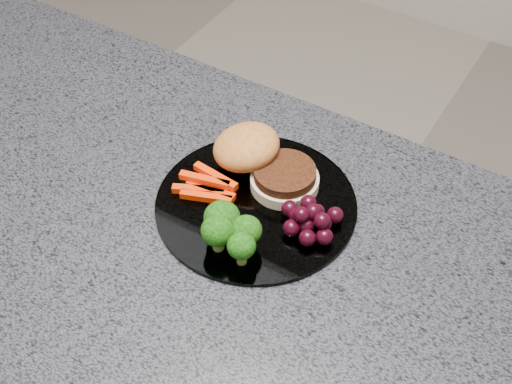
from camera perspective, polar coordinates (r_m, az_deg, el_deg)
countertop at (r=0.94m, az=-8.49°, el=-2.25°), size 1.20×0.60×0.04m
plate at (r=0.92m, az=0.00°, el=-0.99°), size 0.26×0.26×0.01m
burger at (r=0.94m, az=0.30°, el=2.54°), size 0.17×0.11×0.05m
carrot_sticks at (r=0.93m, az=-3.87°, el=0.48°), size 0.08×0.06×0.02m
broccoli at (r=0.85m, az=-2.14°, el=-2.99°), size 0.08×0.06×0.05m
grape_bunch at (r=0.88m, az=4.38°, el=-2.20°), size 0.08×0.07×0.04m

